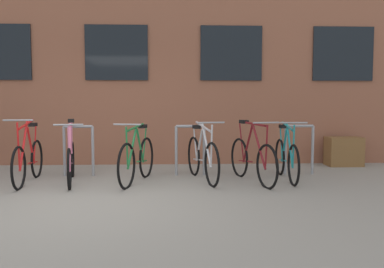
{
  "coord_description": "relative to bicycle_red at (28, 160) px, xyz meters",
  "views": [
    {
      "loc": [
        1.21,
        -5.27,
        1.3
      ],
      "look_at": [
        1.5,
        1.6,
        0.77
      ],
      "focal_mm": 37.3,
      "sensor_mm": 36.0,
      "label": 1
    }
  ],
  "objects": [
    {
      "name": "bicycle_teal",
      "position": [
        4.31,
        0.1,
        -0.01
      ],
      "size": [
        0.44,
        1.65,
        1.03
      ],
      "color": "black",
      "rests_on": "ground"
    },
    {
      "name": "ground_plane",
      "position": [
        1.2,
        -1.32,
        -0.38
      ],
      "size": [
        42.0,
        42.0,
        0.0
      ],
      "primitive_type": "plane",
      "color": "gray"
    },
    {
      "name": "bicycle_maroon",
      "position": [
        3.68,
        -0.08,
        0.01
      ],
      "size": [
        0.57,
        1.73,
        1.04
      ],
      "color": "black",
      "rests_on": "ground"
    },
    {
      "name": "storefront_building",
      "position": [
        1.2,
        5.21,
        2.98
      ],
      "size": [
        28.0,
        6.7,
        6.72
      ],
      "color": "brown",
      "rests_on": "ground"
    },
    {
      "name": "bike_rack",
      "position": [
        1.68,
        0.58,
        0.16
      ],
      "size": [
        6.55,
        0.05,
        0.92
      ],
      "color": "gray",
      "rests_on": "ground"
    },
    {
      "name": "bicycle_silver",
      "position": [
        2.86,
        0.1,
        0.01
      ],
      "size": [
        0.54,
        1.75,
        1.03
      ],
      "color": "black",
      "rests_on": "ground"
    },
    {
      "name": "bicycle_red",
      "position": [
        0.0,
        0.0,
        0.0
      ],
      "size": [
        0.44,
        1.7,
        1.08
      ],
      "color": "black",
      "rests_on": "ground"
    },
    {
      "name": "planter_box",
      "position": [
        5.93,
        1.53,
        -0.08
      ],
      "size": [
        0.7,
        0.44,
        0.6
      ],
      "primitive_type": "cube",
      "color": "brown",
      "rests_on": "ground"
    },
    {
      "name": "bicycle_pink",
      "position": [
        0.68,
        0.03,
        -0.01
      ],
      "size": [
        0.51,
        1.7,
        1.05
      ],
      "color": "black",
      "rests_on": "ground"
    },
    {
      "name": "bicycle_green",
      "position": [
        1.78,
        -0.04,
        0.01
      ],
      "size": [
        0.55,
        1.66,
        1.01
      ],
      "color": "black",
      "rests_on": "ground"
    }
  ]
}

